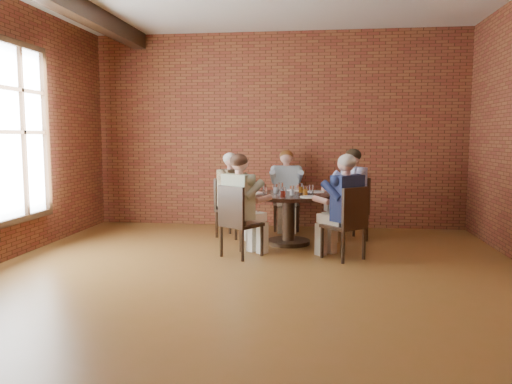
# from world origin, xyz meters

# --- Properties ---
(floor) EXTENTS (7.00, 7.00, 0.00)m
(floor) POSITION_xyz_m (0.00, 0.00, 0.00)
(floor) COLOR brown
(floor) RESTS_ON ground
(wall_back) EXTENTS (7.00, 0.00, 7.00)m
(wall_back) POSITION_xyz_m (0.00, 3.50, 1.70)
(wall_back) COLOR brown
(wall_back) RESTS_ON ground
(wall_front) EXTENTS (7.00, 0.00, 7.00)m
(wall_front) POSITION_xyz_m (0.00, -3.50, 1.70)
(wall_front) COLOR brown
(wall_front) RESTS_ON ground
(dining_table) EXTENTS (1.27, 1.27, 0.75)m
(dining_table) POSITION_xyz_m (0.30, 2.00, 0.53)
(dining_table) COLOR black
(dining_table) RESTS_ON floor
(chair_a) EXTENTS (0.61, 0.61, 0.98)m
(chair_a) POSITION_xyz_m (1.30, 2.46, 0.52)
(chair_a) COLOR black
(chair_a) RESTS_ON floor
(diner_a) EXTENTS (0.88, 0.81, 1.40)m
(diner_a) POSITION_xyz_m (1.21, 2.42, 0.70)
(diner_a) COLOR #4253AD
(diner_a) RESTS_ON floor
(chair_b) EXTENTS (0.48, 0.48, 0.95)m
(chair_b) POSITION_xyz_m (0.19, 3.21, 0.51)
(chair_b) COLOR black
(chair_b) RESTS_ON floor
(diner_b) EXTENTS (0.60, 0.72, 1.36)m
(diner_b) POSITION_xyz_m (0.19, 3.12, 0.68)
(diner_b) COLOR #9FBACA
(diner_b) RESTS_ON floor
(chair_c) EXTENTS (0.57, 0.57, 0.94)m
(chair_c) POSITION_xyz_m (-0.69, 2.45, 0.51)
(chair_c) COLOR black
(chair_c) RESTS_ON floor
(diner_c) EXTENTS (0.81, 0.75, 1.34)m
(diner_c) POSITION_xyz_m (-0.61, 2.41, 0.67)
(diner_c) COLOR brown
(diner_c) RESTS_ON floor
(chair_d) EXTENTS (0.61, 0.61, 0.96)m
(chair_d) POSITION_xyz_m (-0.32, 1.07, 0.52)
(chair_d) COLOR black
(chair_d) RESTS_ON floor
(diner_d) EXTENTS (0.83, 0.87, 1.37)m
(diner_d) POSITION_xyz_m (-0.27, 1.14, 0.68)
(diner_d) COLOR #B7A68F
(diner_d) RESTS_ON floor
(chair_e) EXTENTS (0.62, 0.62, 0.95)m
(chair_e) POSITION_xyz_m (1.12, 1.12, 0.52)
(chair_e) COLOR black
(chair_e) RESTS_ON floor
(diner_e) EXTENTS (0.86, 0.86, 1.36)m
(diner_e) POSITION_xyz_m (1.06, 1.18, 0.68)
(diner_e) COLOR #192248
(diner_e) RESTS_ON floor
(plate_a) EXTENTS (0.26, 0.26, 0.01)m
(plate_a) POSITION_xyz_m (0.70, 2.30, 0.76)
(plate_a) COLOR white
(plate_a) RESTS_ON dining_table
(plate_b) EXTENTS (0.26, 0.26, 0.01)m
(plate_b) POSITION_xyz_m (0.37, 2.47, 0.76)
(plate_b) COLOR white
(plate_b) RESTS_ON dining_table
(plate_c) EXTENTS (0.26, 0.26, 0.01)m
(plate_c) POSITION_xyz_m (-0.20, 1.99, 0.76)
(plate_c) COLOR white
(plate_c) RESTS_ON dining_table
(plate_d) EXTENTS (0.26, 0.26, 0.01)m
(plate_d) POSITION_xyz_m (0.61, 1.61, 0.76)
(plate_d) COLOR white
(plate_d) RESTS_ON dining_table
(glass_a) EXTENTS (0.07, 0.07, 0.14)m
(glass_a) POSITION_xyz_m (0.63, 2.02, 0.82)
(glass_a) COLOR white
(glass_a) RESTS_ON dining_table
(glass_b) EXTENTS (0.07, 0.07, 0.14)m
(glass_b) POSITION_xyz_m (0.47, 2.22, 0.82)
(glass_b) COLOR white
(glass_b) RESTS_ON dining_table
(glass_c) EXTENTS (0.07, 0.07, 0.14)m
(glass_c) POSITION_xyz_m (0.16, 2.31, 0.82)
(glass_c) COLOR white
(glass_c) RESTS_ON dining_table
(glass_d) EXTENTS (0.07, 0.07, 0.14)m
(glass_d) POSITION_xyz_m (0.10, 2.08, 0.82)
(glass_d) COLOR white
(glass_d) RESTS_ON dining_table
(glass_e) EXTENTS (0.07, 0.07, 0.14)m
(glass_e) POSITION_xyz_m (-0.05, 1.92, 0.82)
(glass_e) COLOR white
(glass_e) RESTS_ON dining_table
(glass_f) EXTENTS (0.07, 0.07, 0.14)m
(glass_f) POSITION_xyz_m (0.24, 1.61, 0.82)
(glass_f) COLOR white
(glass_f) RESTS_ON dining_table
(glass_g) EXTENTS (0.07, 0.07, 0.14)m
(glass_g) POSITION_xyz_m (0.36, 1.84, 0.82)
(glass_g) COLOR white
(glass_g) RESTS_ON dining_table
(glass_h) EXTENTS (0.07, 0.07, 0.14)m
(glass_h) POSITION_xyz_m (0.55, 1.87, 0.82)
(glass_h) COLOR white
(glass_h) RESTS_ON dining_table
(smartphone) EXTENTS (0.13, 0.17, 0.01)m
(smartphone) POSITION_xyz_m (0.71, 1.66, 0.75)
(smartphone) COLOR black
(smartphone) RESTS_ON dining_table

